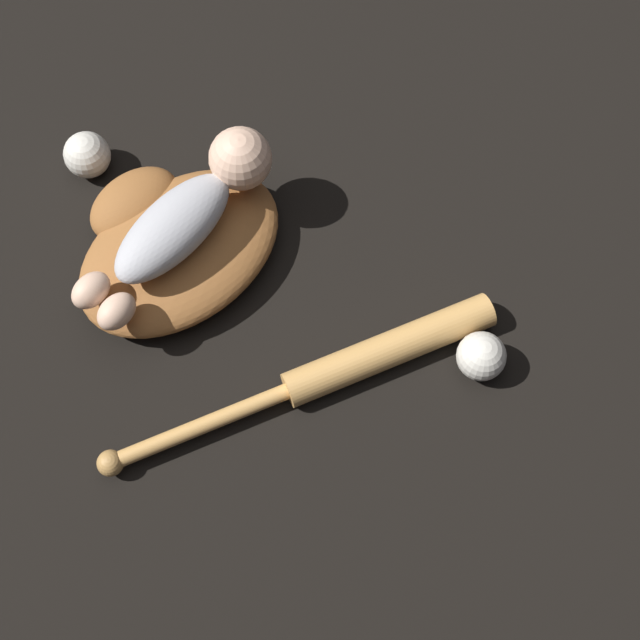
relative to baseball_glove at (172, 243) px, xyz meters
name	(u,v)px	position (x,y,z in m)	size (l,w,h in m)	color
ground_plane	(200,234)	(0.05, 0.00, -0.04)	(6.00, 6.00, 0.00)	black
baseball_glove	(172,243)	(0.00, 0.00, 0.00)	(0.36, 0.30, 0.07)	#935B2D
baby_figure	(189,210)	(0.04, -0.01, 0.08)	(0.38, 0.15, 0.10)	#B2B2B7
baseball_bat	(352,365)	(0.08, -0.33, -0.01)	(0.60, 0.22, 0.05)	tan
baseball	(481,356)	(0.23, -0.45, 0.00)	(0.07, 0.07, 0.07)	silver
baseball_spare	(87,155)	(-0.01, 0.22, 0.00)	(0.08, 0.08, 0.08)	silver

